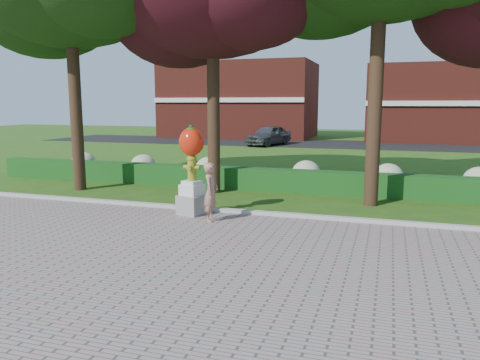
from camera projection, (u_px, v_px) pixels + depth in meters
The scene contains 11 objects.
ground at pixel (203, 244), 10.75m from camera, with size 100.00×100.00×0.00m, color #275415.
walkway at pixel (101, 318), 6.98m from camera, with size 40.00×14.00×0.04m, color gray.
curb at pixel (242, 212), 13.55m from camera, with size 40.00×0.18×0.15m, color #ADADA5.
lawn_hedge at pixel (274, 180), 17.26m from camera, with size 24.00×0.70×0.80m, color #154B19.
hydrangea_row at pixel (295, 173), 18.00m from camera, with size 20.10×1.10×0.99m.
street at pixel (337, 144), 37.06m from camera, with size 50.00×8.00×0.02m, color black.
building_left at pixel (240, 100), 45.14m from camera, with size 14.00×8.00×7.00m, color maroon.
building_right at pixel (441, 103), 39.78m from camera, with size 12.00×8.00×6.40m, color maroon.
hydrant_sculpture at pixel (192, 168), 13.27m from camera, with size 0.86×0.86×2.55m.
woman at pixel (211, 192), 12.54m from camera, with size 0.58×0.38×1.60m, color #AA7461.
parked_car at pixel (268, 135), 35.91m from camera, with size 1.82×4.53×1.54m, color #414449.
Camera 1 is at (3.98, -9.61, 3.19)m, focal length 35.00 mm.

